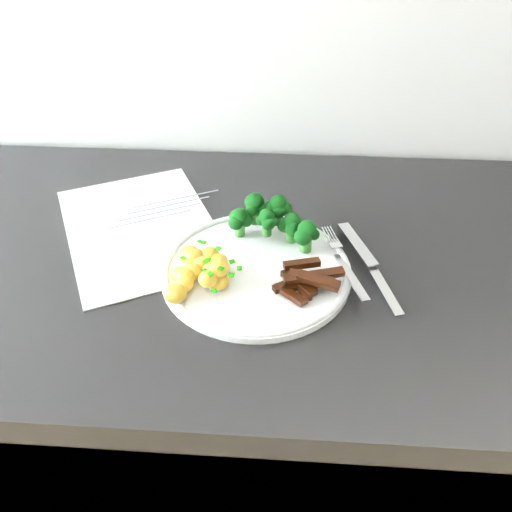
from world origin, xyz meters
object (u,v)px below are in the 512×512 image
recipe_paper (141,227)px  potatoes (200,270)px  beef_strips (306,280)px  knife (376,277)px  plate (256,269)px  counter (265,434)px  fork (345,265)px  broccoli (274,218)px

recipe_paper → potatoes: potatoes is taller
beef_strips → knife: size_ratio=0.49×
beef_strips → knife: bearing=16.0°
recipe_paper → plate: plate is taller
plate → beef_strips: size_ratio=2.74×
counter → knife: knife is taller
recipe_paper → plate: bearing=-27.3°
beef_strips → counter: bearing=125.2°
recipe_paper → fork: fork is taller
recipe_paper → knife: (0.34, -0.10, 0.01)m
plate → beef_strips: (0.07, -0.03, 0.01)m
plate → beef_strips: bearing=-26.6°
counter → recipe_paper: 0.49m
beef_strips → knife: (0.09, 0.03, -0.01)m
potatoes → fork: potatoes is taller
recipe_paper → fork: size_ratio=2.31×
broccoli → potatoes: (-0.09, -0.10, -0.02)m
counter → recipe_paper: (-0.20, 0.05, 0.45)m
plate → knife: knife is taller
plate → potatoes: 0.08m
potatoes → beef_strips: potatoes is taller
counter → plate: bearing=-109.7°
recipe_paper → beef_strips: (0.25, -0.13, 0.02)m
broccoli → potatoes: size_ratio=1.20×
beef_strips → fork: beef_strips is taller
beef_strips → knife: beef_strips is taller
broccoli → fork: 0.12m
beef_strips → recipe_paper: bearing=152.9°
potatoes → beef_strips: size_ratio=1.14×
recipe_paper → potatoes: size_ratio=3.40×
counter → broccoli: 0.49m
recipe_paper → counter: bearing=-15.2°
knife → counter: bearing=162.3°
broccoli → fork: bearing=-34.3°
counter → beef_strips: bearing=-54.8°
counter → beef_strips: (0.05, -0.07, 0.47)m
counter → beef_strips: size_ratio=25.33×
broccoli → knife: bearing=-29.1°
knife → potatoes: bearing=-175.6°
potatoes → fork: (0.19, 0.03, -0.01)m
plate → knife: 0.16m
counter → potatoes: 0.48m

